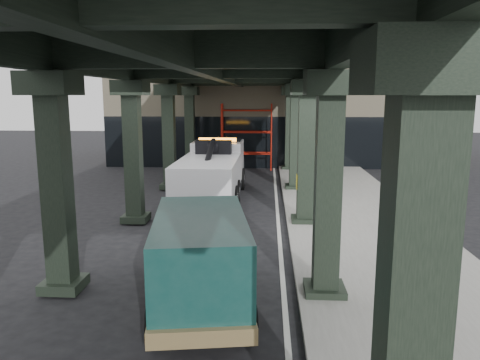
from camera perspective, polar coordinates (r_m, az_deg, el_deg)
The scene contains 8 objects.
ground at distance 14.74m, azimuth -1.81°, elevation -7.49°, with size 90.00×90.00×0.00m, color black.
sidewalk at distance 16.89m, azimuth 14.29°, elevation -5.23°, with size 5.00×40.00×0.15m, color gray.
lane_stripe at distance 16.60m, azimuth 4.71°, elevation -5.45°, with size 0.12×38.00×0.01m, color silver.
viaduct at distance 16.10m, azimuth -2.71°, elevation 13.70°, with size 7.40×32.00×6.40m.
building at distance 33.99m, azimuth 4.67°, elevation 9.41°, with size 22.00×10.00×8.00m, color #C6B793.
scaffolding at distance 28.75m, azimuth 0.83°, elevation 5.52°, with size 3.08×0.88×4.00m.
tow_truck at distance 20.28m, azimuth -3.31°, elevation 1.21°, with size 2.56×8.21×2.68m.
towed_van at distance 10.19m, azimuth -4.83°, elevation -9.23°, with size 2.65×5.27×2.05m.
Camera 1 is at (1.30, -13.98, 4.50)m, focal length 35.00 mm.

